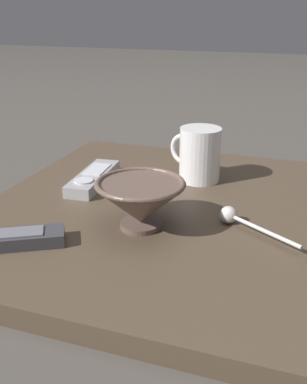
{
  "coord_description": "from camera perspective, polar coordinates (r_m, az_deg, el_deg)",
  "views": [
    {
      "loc": [
        -0.22,
        0.66,
        0.34
      ],
      "look_at": [
        0.01,
        -0.01,
        0.05
      ],
      "focal_mm": 42.39,
      "sensor_mm": 36.0,
      "label": 1
    }
  ],
  "objects": [
    {
      "name": "ground_plane",
      "position": [
        0.77,
        0.62,
        -3.69
      ],
      "size": [
        6.0,
        6.0,
        0.0
      ],
      "primitive_type": "plane",
      "color": "#47423D"
    },
    {
      "name": "table",
      "position": [
        0.76,
        0.63,
        -2.68
      ],
      "size": [
        0.56,
        0.63,
        0.03
      ],
      "color": "#4C3D2D",
      "rests_on": "ground"
    },
    {
      "name": "cereal_bowl",
      "position": [
        0.67,
        -1.9,
        -1.19
      ],
      "size": [
        0.13,
        0.13,
        0.07
      ],
      "color": "brown",
      "rests_on": "table"
    },
    {
      "name": "coffee_mug",
      "position": [
        0.86,
        5.74,
        4.75
      ],
      "size": [
        0.11,
        0.08,
        0.1
      ],
      "color": "white",
      "rests_on": "table"
    },
    {
      "name": "teaspoon",
      "position": [
        0.69,
        10.19,
        -3.18
      ],
      "size": [
        0.12,
        0.09,
        0.03
      ],
      "color": "silver",
      "rests_on": "table"
    },
    {
      "name": "tv_remote_near",
      "position": [
        0.85,
        -7.59,
        1.75
      ],
      "size": [
        0.06,
        0.17,
        0.02
      ],
      "color": "#9E9EA3",
      "rests_on": "table"
    },
    {
      "name": "tv_remote_far",
      "position": [
        0.66,
        -18.2,
        -5.72
      ],
      "size": [
        0.16,
        0.12,
        0.02
      ],
      "color": "#38383D",
      "rests_on": "table"
    }
  ]
}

